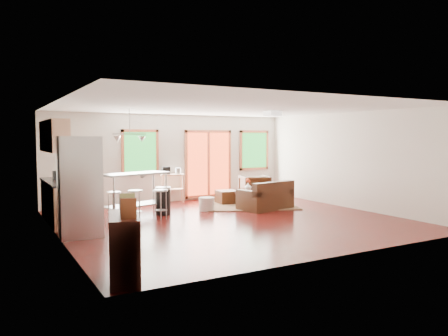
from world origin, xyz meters
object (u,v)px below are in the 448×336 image
rug (249,205)px  armchair (254,187)px  loveseat (266,198)px  island (135,186)px  refrigerator (80,186)px  kitchen_cart (171,178)px  coffee_table (254,194)px  ottoman (227,197)px

rug → armchair: 1.13m
loveseat → island: bearing=157.1°
rug → refrigerator: refrigerator is taller
loveseat → kitchen_cart: 2.98m
rug → refrigerator: size_ratio=1.30×
rug → loveseat: 0.83m
armchair → kitchen_cart: size_ratio=0.79×
rug → island: bearing=-178.7°
refrigerator → kitchen_cart: size_ratio=1.83×
loveseat → kitchen_cart: bearing=115.2°
kitchen_cart → refrigerator: bearing=-134.7°
loveseat → refrigerator: (-4.97, -0.87, 0.67)m
loveseat → refrigerator: 5.09m
rug → loveseat: (0.05, -0.78, 0.29)m
coffee_table → refrigerator: bearing=-162.3°
armchair → island: island is taller
island → kitchen_cart: kitchen_cart is taller
coffee_table → ottoman: (-0.50, 0.64, -0.14)m
loveseat → coffee_table: (0.08, 0.74, 0.03)m
coffee_table → ottoman: bearing=127.9°
armchair → rug: bearing=65.4°
rug → refrigerator: (-4.92, -1.65, 0.96)m
rug → coffee_table: bearing=-19.4°
loveseat → armchair: armchair is taller
refrigerator → kitchen_cart: 4.59m
coffee_table → rug: bearing=160.6°
rug → ottoman: 0.73m
ottoman → rug: bearing=-58.1°
armchair → ottoman: size_ratio=1.47×
refrigerator → ottoman: bearing=30.2°
island → kitchen_cart: size_ratio=1.69×
refrigerator → kitchen_cart: (3.22, 3.25, -0.24)m
armchair → refrigerator: bearing=40.0°
armchair → ottoman: (-1.06, -0.20, -0.23)m
coffee_table → kitchen_cart: bearing=138.0°
refrigerator → coffee_table: bearing=21.5°
refrigerator → island: 2.25m
ottoman → kitchen_cart: kitchen_cart is taller
coffee_table → loveseat: bearing=-96.4°
rug → armchair: bearing=48.9°
armchair → refrigerator: (-5.61, -2.45, 0.55)m
rug → coffee_table: coffee_table is taller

